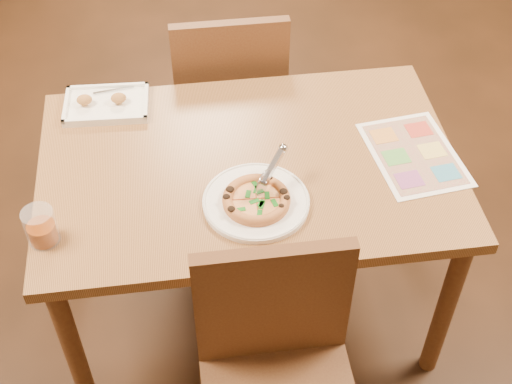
{
  "coord_description": "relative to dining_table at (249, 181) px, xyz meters",
  "views": [
    {
      "loc": [
        -0.19,
        -1.6,
        2.24
      ],
      "look_at": [
        -0.0,
        -0.18,
        0.77
      ],
      "focal_mm": 50.0,
      "sensor_mm": 36.0,
      "label": 1
    }
  ],
  "objects": [
    {
      "name": "glass_tumbler",
      "position": [
        -0.61,
        -0.24,
        0.13
      ],
      "size": [
        0.09,
        0.09,
        0.11
      ],
      "rotation": [
        0.0,
        0.0,
        0.02
      ],
      "color": "#82340A",
      "rests_on": "dining_table"
    },
    {
      "name": "chair_far",
      "position": [
        -0.0,
        0.6,
        -0.07
      ],
      "size": [
        0.42,
        0.42,
        0.47
      ],
      "rotation": [
        0.0,
        0.0,
        3.14
      ],
      "color": "brown",
      "rests_on": "ground"
    },
    {
      "name": "pizza_cutter",
      "position": [
        0.05,
        -0.14,
        0.17
      ],
      "size": [
        0.11,
        0.13,
        0.09
      ],
      "rotation": [
        0.0,
        0.0,
        0.91
      ],
      "color": "silver",
      "rests_on": "pizza"
    },
    {
      "name": "dining_table",
      "position": [
        0.0,
        0.0,
        0.0
      ],
      "size": [
        1.3,
        0.85,
        0.72
      ],
      "color": "#98663C",
      "rests_on": "ground"
    },
    {
      "name": "pizza",
      "position": [
        -0.0,
        -0.19,
        0.11
      ],
      "size": [
        0.2,
        0.2,
        0.03
      ],
      "rotation": [
        0.0,
        0.0,
        -0.05
      ],
      "color": "#D9864A",
      "rests_on": "plate"
    },
    {
      "name": "chair_near",
      "position": [
        0.0,
        -0.6,
        -0.07
      ],
      "size": [
        0.42,
        0.42,
        0.47
      ],
      "color": "brown",
      "rests_on": "ground"
    },
    {
      "name": "menu",
      "position": [
        0.52,
        -0.04,
        0.09
      ],
      "size": [
        0.3,
        0.39,
        0.0
      ],
      "primitive_type": "cube",
      "rotation": [
        0.0,
        0.0,
        0.12
      ],
      "color": "white",
      "rests_on": "dining_table"
    },
    {
      "name": "appetizer_tray",
      "position": [
        -0.44,
        0.33,
        0.1
      ],
      "size": [
        0.29,
        0.21,
        0.05
      ],
      "rotation": [
        0.0,
        0.0,
        -0.05
      ],
      "color": "white",
      "rests_on": "dining_table"
    },
    {
      "name": "plate",
      "position": [
        -0.0,
        -0.18,
        0.09
      ],
      "size": [
        0.41,
        0.41,
        0.02
      ],
      "primitive_type": "cylinder",
      "rotation": [
        0.0,
        0.0,
        -0.4
      ],
      "color": "white",
      "rests_on": "dining_table"
    }
  ]
}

